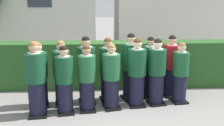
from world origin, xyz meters
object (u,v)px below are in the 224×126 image
(student_front_row_0, at_px, (36,81))
(student_in_red_blazer, at_px, (171,67))
(student_front_row_4, at_px, (137,74))
(student_rear_row_3, at_px, (108,71))
(student_front_row_1, at_px, (65,82))
(student_front_row_3, at_px, (112,78))
(student_rear_row_2, at_px, (86,72))
(student_rear_row_1, at_px, (62,75))
(student_rear_row_4, at_px, (131,68))
(student_front_row_5, at_px, (157,73))
(student_front_row_6, at_px, (180,74))
(student_front_row_2, at_px, (87,80))
(student_rear_row_5, at_px, (150,69))
(student_rear_row_0, at_px, (39,76))

(student_front_row_0, relative_size, student_in_red_blazer, 1.03)
(student_front_row_4, xyz_separation_m, student_rear_row_3, (-0.68, 0.37, -0.02))
(student_front_row_1, distance_m, student_front_row_3, 1.09)
(student_rear_row_2, height_order, student_in_red_blazer, student_rear_row_2)
(student_front_row_0, relative_size, student_rear_row_1, 1.06)
(student_rear_row_4, bearing_deg, student_front_row_0, -157.68)
(student_front_row_5, relative_size, student_front_row_6, 1.07)
(student_front_row_5, distance_m, student_front_row_6, 0.62)
(student_front_row_2, relative_size, student_rear_row_5, 0.97)
(student_rear_row_2, bearing_deg, student_in_red_blazer, 10.33)
(student_front_row_5, xyz_separation_m, student_front_row_6, (0.61, 0.08, -0.05))
(student_rear_row_0, xyz_separation_m, student_rear_row_5, (2.76, 0.50, 0.01))
(student_front_row_2, xyz_separation_m, student_front_row_4, (1.19, 0.25, 0.05))
(student_front_row_6, xyz_separation_m, student_rear_row_3, (-1.79, 0.21, 0.05))
(student_front_row_1, height_order, student_front_row_2, student_front_row_1)
(student_front_row_2, bearing_deg, student_front_row_3, 10.20)
(student_front_row_1, distance_m, student_in_red_blazer, 2.86)
(student_front_row_3, height_order, student_rear_row_0, student_rear_row_0)
(student_rear_row_2, relative_size, student_in_red_blazer, 1.03)
(student_front_row_6, distance_m, student_in_red_blazer, 0.50)
(student_front_row_4, relative_size, student_front_row_5, 1.02)
(student_rear_row_1, xyz_separation_m, student_rear_row_5, (2.23, 0.44, 0.00))
(student_front_row_6, distance_m, student_rear_row_5, 0.80)
(student_rear_row_4, height_order, student_rear_row_5, student_rear_row_4)
(student_rear_row_4, bearing_deg, student_front_row_2, -148.08)
(student_rear_row_1, distance_m, student_in_red_blazer, 2.85)
(student_rear_row_3, bearing_deg, student_rear_row_2, -166.04)
(student_front_row_3, height_order, student_front_row_4, student_front_row_4)
(student_rear_row_4, xyz_separation_m, student_rear_row_5, (0.53, 0.14, -0.06))
(student_front_row_2, distance_m, student_rear_row_5, 1.81)
(student_rear_row_2, height_order, student_rear_row_5, student_rear_row_2)
(student_front_row_0, xyz_separation_m, student_rear_row_5, (2.72, 1.04, -0.04))
(student_rear_row_4, distance_m, student_in_red_blazer, 1.12)
(student_front_row_1, height_order, student_front_row_3, same)
(student_front_row_1, distance_m, student_front_row_2, 0.51)
(student_front_row_6, height_order, student_rear_row_2, student_rear_row_2)
(student_front_row_6, bearing_deg, student_front_row_5, -172.78)
(student_front_row_4, bearing_deg, student_in_red_blazer, 32.74)
(student_front_row_0, xyz_separation_m, student_rear_row_4, (2.19, 0.90, 0.02))
(student_front_row_4, distance_m, student_rear_row_1, 1.81)
(student_rear_row_4, xyz_separation_m, student_in_red_blazer, (1.10, 0.21, -0.04))
(student_front_row_6, height_order, student_rear_row_1, student_rear_row_1)
(student_rear_row_0, xyz_separation_m, student_in_red_blazer, (3.33, 0.57, 0.03))
(student_front_row_0, relative_size, student_front_row_1, 1.08)
(student_rear_row_3, relative_size, student_in_red_blazer, 0.99)
(student_front_row_1, bearing_deg, student_in_red_blazer, 20.49)
(student_front_row_1, height_order, student_in_red_blazer, student_in_red_blazer)
(student_front_row_6, height_order, student_rear_row_0, student_rear_row_0)
(student_front_row_2, bearing_deg, student_front_row_1, -166.97)
(student_front_row_3, bearing_deg, student_front_row_5, 11.46)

